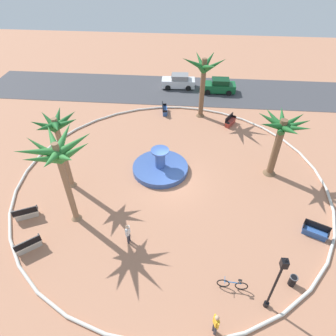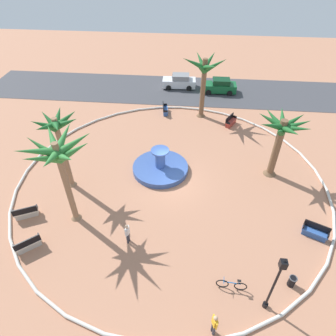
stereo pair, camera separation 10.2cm
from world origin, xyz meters
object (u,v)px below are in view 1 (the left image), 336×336
(lamppost, at_px, (277,280))
(person_cyclist_helmet, at_px, (216,324))
(palm_tree_by_curb, at_px, (204,74))
(palm_tree_far_side, at_px, (58,132))
(bench_west, at_px, (315,232))
(parked_car_leftmost, at_px, (179,82))
(fountain, at_px, (160,168))
(bench_east, at_px, (164,110))
(person_cyclist_photo, at_px, (128,233))
(palm_tree_mid_plaza, at_px, (58,157))
(parked_car_second, at_px, (219,86))
(bench_southeast, at_px, (26,214))
(bench_north, at_px, (29,245))
(bicycle_red_frame, at_px, (232,284))
(trash_bin, at_px, (293,280))
(palm_tree_near_fountain, at_px, (281,133))
(bench_southwest, at_px, (230,122))

(lamppost, height_order, person_cyclist_helmet, lamppost)
(palm_tree_by_curb, distance_m, person_cyclist_helmet, 21.83)
(palm_tree_by_curb, bearing_deg, palm_tree_far_side, -130.40)
(bench_west, relative_size, person_cyclist_helmet, 0.98)
(parked_car_leftmost, bearing_deg, palm_tree_by_curb, -67.84)
(fountain, distance_m, bench_east, 9.54)
(person_cyclist_photo, bearing_deg, fountain, 80.32)
(palm_tree_mid_plaza, relative_size, person_cyclist_helmet, 3.89)
(person_cyclist_helmet, bearing_deg, palm_tree_mid_plaza, 144.53)
(parked_car_leftmost, height_order, parked_car_second, same)
(parked_car_second, bearing_deg, bench_southeast, -123.78)
(bench_east, distance_m, person_cyclist_helmet, 22.25)
(bench_north, height_order, bench_southeast, same)
(bench_east, bearing_deg, fountain, -86.46)
(bench_southeast, relative_size, bicycle_red_frame, 0.97)
(bench_west, distance_m, lamppost, 6.71)
(fountain, distance_m, bicycle_red_frame, 11.05)
(person_cyclist_helmet, height_order, person_cyclist_photo, person_cyclist_helmet)
(bench_west, bearing_deg, palm_tree_mid_plaza, 179.89)
(bicycle_red_frame, bearing_deg, fountain, 117.41)
(palm_tree_by_curb, xyz_separation_m, palm_tree_mid_plaza, (-8.51, -14.90, 0.76))
(person_cyclist_photo, bearing_deg, parked_car_leftmost, 85.68)
(trash_bin, bearing_deg, palm_tree_near_fountain, 87.30)
(palm_tree_mid_plaza, xyz_separation_m, person_cyclist_photo, (4.02, -1.62, -4.45))
(bench_west, distance_m, trash_bin, 4.27)
(palm_tree_by_curb, bearing_deg, bench_east, 176.31)
(fountain, relative_size, parked_car_second, 1.13)
(palm_tree_mid_plaza, bearing_deg, trash_bin, -14.91)
(palm_tree_mid_plaza, height_order, trash_bin, palm_tree_mid_plaza)
(bench_southeast, height_order, person_cyclist_photo, person_cyclist_photo)
(bench_west, bearing_deg, fountain, 152.23)
(bench_southwest, height_order, person_cyclist_helmet, person_cyclist_helmet)
(palm_tree_mid_plaza, bearing_deg, bench_southwest, 49.31)
(lamppost, bearing_deg, bicycle_red_frame, 154.41)
(bench_east, distance_m, person_cyclist_photo, 16.79)
(palm_tree_near_fountain, distance_m, bench_east, 13.63)
(palm_tree_far_side, relative_size, trash_bin, 8.51)
(fountain, bearing_deg, person_cyclist_helmet, -71.78)
(bench_east, height_order, person_cyclist_helmet, person_cyclist_helmet)
(person_cyclist_photo, relative_size, parked_car_second, 0.40)
(palm_tree_far_side, xyz_separation_m, bench_east, (6.06, 11.89, -4.52))
(palm_tree_by_curb, distance_m, bench_west, 17.22)
(palm_tree_near_fountain, xyz_separation_m, person_cyclist_helmet, (-4.90, -12.68, -2.98))
(palm_tree_by_curb, xyz_separation_m, lamppost, (3.58, -19.92, -2.03))
(fountain, distance_m, trash_bin, 12.56)
(bench_north, bearing_deg, palm_tree_near_fountain, 28.26)
(lamppost, bearing_deg, parked_car_leftmost, 103.34)
(palm_tree_mid_plaza, xyz_separation_m, bicycle_red_frame, (10.34, -4.19, -4.96))
(bench_southeast, relative_size, parked_car_second, 0.41)
(bench_east, relative_size, person_cyclist_helmet, 0.98)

